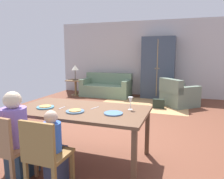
{
  "coord_description": "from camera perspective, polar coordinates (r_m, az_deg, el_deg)",
  "views": [
    {
      "loc": [
        1.28,
        -4.04,
        1.55
      ],
      "look_at": [
        -0.04,
        -0.18,
        0.85
      ],
      "focal_mm": 33.99,
      "sensor_mm": 36.0,
      "label": 1
    }
  ],
  "objects": [
    {
      "name": "handbag",
      "position": [
        6.2,
        12.42,
        -3.73
      ],
      "size": [
        0.32,
        0.16,
        0.26
      ],
      "primitive_type": "cube",
      "color": "black",
      "rests_on": "ground_plane"
    },
    {
      "name": "table_lamp",
      "position": [
        7.89,
        -9.91,
        5.67
      ],
      "size": [
        0.26,
        0.26,
        0.54
      ],
      "color": "brown",
      "rests_on": "side_table"
    },
    {
      "name": "back_wall",
      "position": [
        7.94,
        9.71,
        8.17
      ],
      "size": [
        6.92,
        0.1,
        2.7
      ],
      "primitive_type": "cube",
      "color": "#BCB4B2",
      "rests_on": "ground_plane"
    },
    {
      "name": "dining_table",
      "position": [
        3.11,
        -8.27,
        -6.31
      ],
      "size": [
        1.9,
        1.02,
        0.76
      ],
      "color": "brown",
      "rests_on": "ground_plane"
    },
    {
      "name": "area_rug",
      "position": [
        6.58,
        8.46,
        -3.94
      ],
      "size": [
        2.6,
        1.8,
        0.01
      ],
      "primitive_type": "cube",
      "color": "tan",
      "rests_on": "ground_plane"
    },
    {
      "name": "armchair",
      "position": [
        6.58,
        17.37,
        -1.49
      ],
      "size": [
        1.21,
        1.21,
        0.82
      ],
      "color": "slate",
      "rests_on": "ground_plane"
    },
    {
      "name": "plate_near_man",
      "position": [
        3.26,
        -17.49,
        -4.56
      ],
      "size": [
        0.25,
        0.25,
        0.02
      ],
      "primitive_type": "cylinder",
      "color": "teal",
      "rests_on": "dining_table"
    },
    {
      "name": "pizza_near_child",
      "position": [
        2.93,
        -9.92,
        -5.53
      ],
      "size": [
        0.17,
        0.17,
        0.01
      ],
      "primitive_type": "cylinder",
      "color": "#CF9146",
      "rests_on": "plate_near_child"
    },
    {
      "name": "armoire",
      "position": [
        7.51,
        12.3,
        5.71
      ],
      "size": [
        1.1,
        0.59,
        2.1
      ],
      "color": "#343F50",
      "rests_on": "ground_plane"
    },
    {
      "name": "dining_chair_child",
      "position": [
        2.49,
        -17.66,
        -15.87
      ],
      "size": [
        0.43,
        0.43,
        0.87
      ],
      "color": "olive",
      "rests_on": "ground_plane"
    },
    {
      "name": "fork",
      "position": [
        3.19,
        -13.29,
        -4.81
      ],
      "size": [
        0.03,
        0.15,
        0.01
      ],
      "primitive_type": "cube",
      "rotation": [
        0.0,
        0.0,
        -0.07
      ],
      "color": "silver",
      "rests_on": "dining_table"
    },
    {
      "name": "plate_near_child",
      "position": [
        2.94,
        -9.91,
        -5.82
      ],
      "size": [
        0.25,
        0.25,
        0.02
      ],
      "primitive_type": "cylinder",
      "color": "slate",
      "rests_on": "dining_table"
    },
    {
      "name": "side_table",
      "position": [
        7.95,
        -9.78,
        1.13
      ],
      "size": [
        0.56,
        0.56,
        0.58
      ],
      "color": "olive",
      "rests_on": "ground_plane"
    },
    {
      "name": "wine_glass",
      "position": [
        2.99,
        5.0,
        -2.99
      ],
      "size": [
        0.07,
        0.07,
        0.19
      ],
      "color": "silver",
      "rests_on": "dining_table"
    },
    {
      "name": "plate_near_woman",
      "position": [
        2.81,
        0.35,
        -6.42
      ],
      "size": [
        0.25,
        0.25,
        0.02
      ],
      "primitive_type": "cylinder",
      "color": "#4D77A8",
      "rests_on": "dining_table"
    },
    {
      "name": "person_child",
      "position": [
        2.64,
        -15.29,
        -15.66
      ],
      "size": [
        0.22,
        0.29,
        0.92
      ],
      "color": "#353953",
      "rests_on": "ground_plane"
    },
    {
      "name": "knife",
      "position": [
        3.11,
        -4.64,
        -4.95
      ],
      "size": [
        0.06,
        0.17,
        0.01
      ],
      "primitive_type": "cube",
      "rotation": [
        0.0,
        0.0,
        -0.29
      ],
      "color": "silver",
      "rests_on": "dining_table"
    },
    {
      "name": "ground_plane",
      "position": [
        5.03,
        3.24,
        -8.33
      ],
      "size": [
        6.92,
        6.34,
        0.02
      ],
      "primitive_type": "cube",
      "color": "brown"
    },
    {
      "name": "couch",
      "position": [
        7.74,
        -1.52,
        0.47
      ],
      "size": [
        1.77,
        0.86,
        0.82
      ],
      "color": "slate",
      "rests_on": "ground_plane"
    },
    {
      "name": "dining_chair_man",
      "position": [
        2.82,
        -26.54,
        -13.39
      ],
      "size": [
        0.45,
        0.45,
        0.87
      ],
      "color": "#986540",
      "rests_on": "ground_plane"
    },
    {
      "name": "pizza_near_man",
      "position": [
        3.26,
        -17.5,
        -4.31
      ],
      "size": [
        0.17,
        0.17,
        0.01
      ],
      "primitive_type": "cylinder",
      "color": "#E09746",
      "rests_on": "plate_near_man"
    },
    {
      "name": "person_man",
      "position": [
        2.92,
        -23.99,
        -11.94
      ],
      "size": [
        0.3,
        0.41,
        1.11
      ],
      "color": "#283C50",
      "rests_on": "ground_plane"
    }
  ]
}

